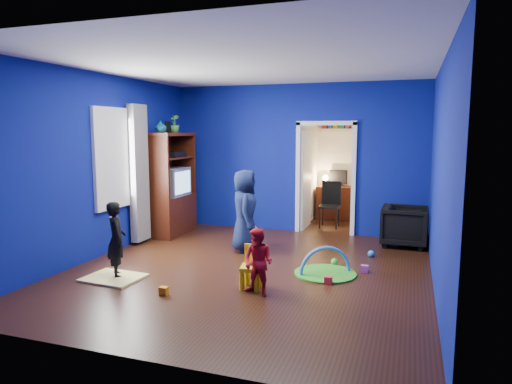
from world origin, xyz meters
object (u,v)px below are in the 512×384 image
(child_navy, at_px, (245,211))
(armchair, at_px, (405,226))
(vase, at_px, (161,127))
(hopper_ball, at_px, (247,235))
(crt_tv, at_px, (172,182))
(tv_armoire, at_px, (170,184))
(study_desk, at_px, (337,203))
(child_black, at_px, (116,240))
(toddler_red, at_px, (258,262))
(kid_chair, at_px, (252,269))
(play_mat, at_px, (325,273))
(folding_chair, at_px, (330,206))

(child_navy, bearing_deg, armchair, -83.64)
(child_navy, xyz_separation_m, vase, (-1.81, 0.44, 1.39))
(armchair, relative_size, hopper_ball, 1.81)
(crt_tv, bearing_deg, armchair, 6.34)
(tv_armoire, bearing_deg, study_desk, 41.96)
(child_black, bearing_deg, toddler_red, -134.11)
(armchair, relative_size, child_navy, 0.57)
(child_navy, distance_m, crt_tv, 1.94)
(tv_armoire, height_order, kid_chair, tv_armoire)
(play_mat, distance_m, folding_chair, 3.19)
(folding_chair, bearing_deg, toddler_red, -92.04)
(folding_chair, bearing_deg, child_black, -117.95)
(child_navy, height_order, folding_chair, child_navy)
(tv_armoire, relative_size, crt_tv, 2.80)
(study_desk, relative_size, folding_chair, 0.96)
(crt_tv, xyz_separation_m, study_desk, (2.78, 2.54, -0.65))
(study_desk, bearing_deg, hopper_ball, -109.36)
(child_navy, distance_m, toddler_red, 2.08)
(vase, distance_m, crt_tv, 1.09)
(toddler_red, bearing_deg, folding_chair, 103.28)
(child_navy, height_order, tv_armoire, tv_armoire)
(toddler_red, height_order, tv_armoire, tv_armoire)
(kid_chair, xyz_separation_m, study_desk, (0.30, 4.96, 0.12))
(child_navy, relative_size, toddler_red, 1.65)
(child_navy, height_order, crt_tv, child_navy)
(toddler_red, height_order, hopper_ball, toddler_red)
(toddler_red, height_order, vase, vase)
(toddler_red, height_order, study_desk, toddler_red)
(kid_chair, bearing_deg, crt_tv, 125.53)
(child_black, bearing_deg, crt_tv, -30.55)
(child_black, bearing_deg, tv_armoire, -29.71)
(vase, distance_m, tv_armoire, 1.13)
(child_navy, height_order, play_mat, child_navy)
(child_black, bearing_deg, study_desk, -66.39)
(tv_armoire, distance_m, hopper_ball, 1.98)
(toddler_red, xyz_separation_m, kid_chair, (-0.15, 0.20, -0.16))
(child_navy, distance_m, kid_chair, 1.87)
(kid_chair, bearing_deg, child_navy, 102.90)
(armchair, relative_size, study_desk, 0.88)
(child_black, relative_size, kid_chair, 2.10)
(child_navy, distance_m, folding_chair, 2.54)
(armchair, bearing_deg, child_black, 130.87)
(toddler_red, relative_size, kid_chair, 1.66)
(toddler_red, bearing_deg, kid_chair, 142.19)
(play_mat, bearing_deg, kid_chair, -131.98)
(armchair, relative_size, tv_armoire, 0.39)
(child_navy, distance_m, study_desk, 3.45)
(kid_chair, bearing_deg, play_mat, 37.85)
(toddler_red, relative_size, vase, 3.75)
(vase, xyz_separation_m, kid_chair, (2.52, -2.12, -1.82))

